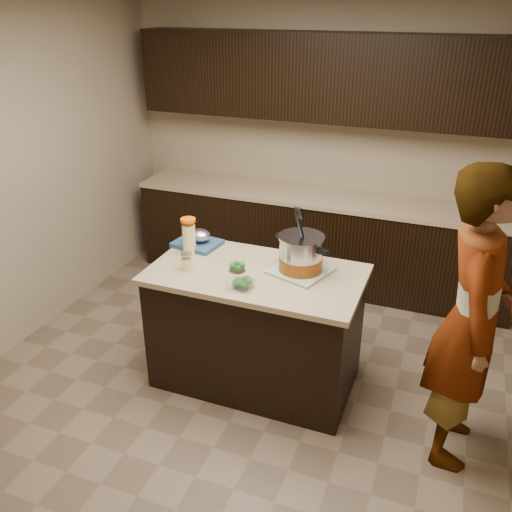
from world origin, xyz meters
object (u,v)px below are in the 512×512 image
at_px(stock_pot, 301,255).
at_px(person, 472,321).
at_px(lemonade_pitcher, 189,237).
at_px(island, 256,327).

height_order(stock_pot, person, person).
bearing_deg(stock_pot, person, 8.53).
height_order(lemonade_pitcher, person, person).
bearing_deg(island, person, -7.11).
xyz_separation_m(lemonade_pitcher, person, (1.95, -0.29, -0.10)).
xyz_separation_m(stock_pot, person, (1.10, -0.28, -0.10)).
distance_m(island, person, 1.47).
xyz_separation_m(island, stock_pot, (0.28, 0.11, 0.57)).
xyz_separation_m(island, person, (1.38, -0.17, 0.47)).
relative_size(stock_pot, person, 0.24).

